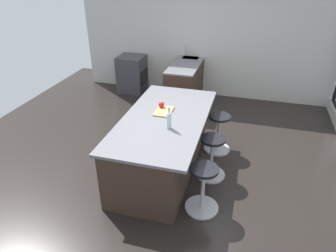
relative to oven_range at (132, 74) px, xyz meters
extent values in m
plane|color=black|center=(2.47, 1.63, -0.43)|extent=(7.44, 7.44, 0.00)
cube|color=beige|center=(-0.35, 1.63, 1.03)|extent=(0.12, 5.72, 2.92)
cube|color=#38281E|center=(0.00, 1.38, 0.00)|extent=(2.05, 0.60, 0.87)
cube|color=slate|center=(0.00, 1.38, 0.45)|extent=(2.05, 0.60, 0.03)
cube|color=#38383D|center=(-0.26, 1.38, 0.40)|extent=(0.44, 0.36, 0.12)
cylinder|color=#B7B7BC|center=(-0.26, 1.23, 0.60)|extent=(0.02, 0.02, 0.28)
cube|color=#38383D|center=(0.00, 0.00, 0.00)|extent=(0.60, 0.60, 0.87)
cube|color=black|center=(0.00, 0.30, -0.04)|extent=(0.44, 0.01, 0.32)
cube|color=#38281E|center=(2.80, 1.58, -0.01)|extent=(2.23, 0.97, 0.84)
cube|color=slate|center=(2.80, 1.63, 0.43)|extent=(2.29, 1.17, 0.04)
cylinder|color=#B7B7BC|center=(2.08, 2.35, -0.42)|extent=(0.44, 0.44, 0.03)
cylinder|color=#B7B7BC|center=(2.08, 2.35, -0.12)|extent=(0.05, 0.05, 0.59)
cylinder|color=black|center=(2.08, 2.35, 0.20)|extent=(0.36, 0.36, 0.04)
cylinder|color=#B7B7BC|center=(2.80, 2.35, -0.42)|extent=(0.44, 0.44, 0.03)
cylinder|color=#B7B7BC|center=(2.80, 2.35, -0.12)|extent=(0.05, 0.05, 0.59)
cylinder|color=black|center=(2.80, 2.35, 0.20)|extent=(0.36, 0.36, 0.04)
cylinder|color=#B7B7BC|center=(3.53, 2.35, -0.42)|extent=(0.44, 0.44, 0.03)
cylinder|color=#B7B7BC|center=(3.53, 2.35, -0.12)|extent=(0.05, 0.05, 0.59)
cylinder|color=black|center=(3.53, 2.35, 0.20)|extent=(0.36, 0.36, 0.04)
cube|color=tan|center=(2.63, 1.57, 0.46)|extent=(0.36, 0.24, 0.02)
sphere|color=red|center=(2.53, 1.50, 0.51)|extent=(0.09, 0.09, 0.09)
cylinder|color=silver|center=(3.08, 1.78, 0.56)|extent=(0.06, 0.06, 0.22)
cylinder|color=silver|center=(3.08, 1.78, 0.71)|extent=(0.03, 0.03, 0.08)
cylinder|color=#B7B7BC|center=(3.08, 1.78, 0.75)|extent=(0.03, 0.03, 0.02)
camera|label=1|loc=(6.54, 2.74, 2.47)|focal=32.82mm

